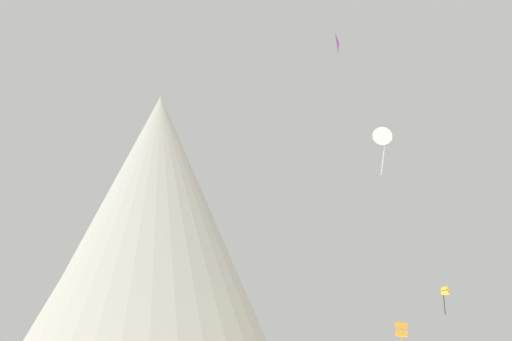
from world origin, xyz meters
name	(u,v)px	position (x,y,z in m)	size (l,w,h in m)	color
rock_massif	(140,260)	(-9.95, 106.62, 26.54)	(74.88, 74.88, 60.03)	gray
kite_gold_low	(445,291)	(23.74, 44.70, 13.55)	(1.06, 1.05, 2.97)	gold
kite_orange_low	(402,330)	(15.08, 34.98, 8.70)	(1.42, 1.40, 4.63)	orange
kite_white_high	(382,137)	(19.29, 49.28, 32.52)	(2.43, 0.96, 6.03)	white
kite_violet_high	(338,43)	(10.70, 36.74, 37.89)	(1.11, 2.12, 2.13)	purple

